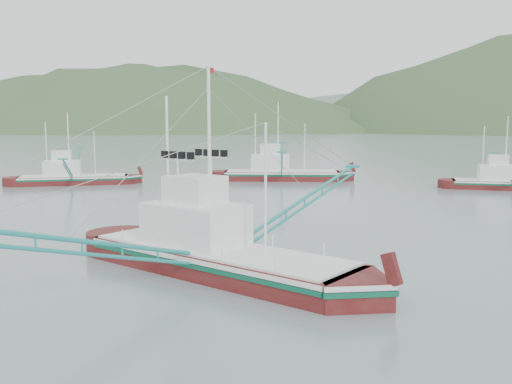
% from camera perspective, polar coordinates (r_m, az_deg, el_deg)
% --- Properties ---
extents(ground, '(1200.00, 1200.00, 0.00)m').
position_cam_1_polar(ground, '(32.12, -2.57, -6.98)').
color(ground, slate).
rests_on(ground, ground).
extents(main_boat, '(15.83, 26.65, 11.38)m').
position_cam_1_polar(main_boat, '(29.39, -4.06, -3.64)').
color(main_boat, '#470C0B').
rests_on(main_boat, ground).
extents(bg_boat_left, '(14.12, 22.09, 9.52)m').
position_cam_1_polar(bg_boat_left, '(73.56, -17.88, 2.25)').
color(bg_boat_left, '#470C0B').
rests_on(bg_boat_left, ground).
extents(bg_boat_far, '(15.40, 26.74, 10.94)m').
position_cam_1_polar(bg_boat_far, '(74.92, 2.46, 2.62)').
color(bg_boat_far, '#470C0B').
rests_on(bg_boat_far, ground).
extents(bg_boat_right, '(12.24, 22.11, 8.94)m').
position_cam_1_polar(bg_boat_right, '(71.10, 23.79, 1.23)').
color(bg_boat_right, '#470C0B').
rests_on(bg_boat_right, ground).
extents(headland_left, '(448.00, 308.00, 210.00)m').
position_cam_1_polar(headland_left, '(433.25, -12.14, 6.01)').
color(headland_left, '#314C27').
rests_on(headland_left, ground).
extents(ridge_distant, '(960.00, 400.00, 240.00)m').
position_cam_1_polar(ridge_distant, '(590.31, 15.92, 6.17)').
color(ridge_distant, slate).
rests_on(ridge_distant, ground).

